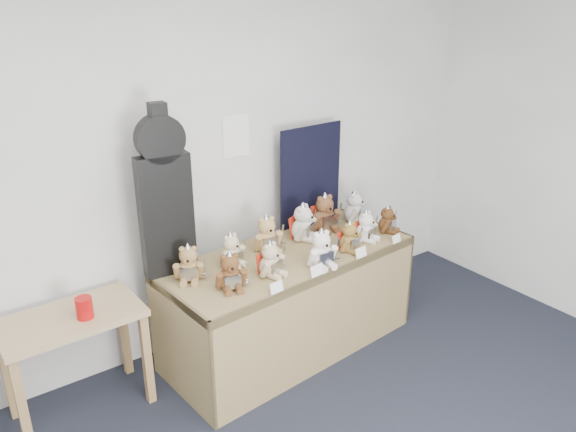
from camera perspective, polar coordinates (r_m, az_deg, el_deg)
room_shell at (r=3.99m, az=-5.27°, el=8.09°), size 6.00×6.00×6.00m
display_table at (r=3.93m, az=0.85°, el=-6.35°), size 1.87×0.90×0.75m
side_table at (r=3.65m, az=-21.02°, el=-11.07°), size 0.82×0.47×0.68m
guitar_case at (r=3.53m, az=-12.43°, el=2.22°), size 0.34×0.12×1.10m
navy_board at (r=4.31m, az=2.33°, el=4.15°), size 0.58×0.05×0.77m
red_cup at (r=3.50m, az=-19.98°, el=-8.76°), size 0.10×0.10×0.13m
teddy_front_far_left at (r=3.44m, az=-5.86°, el=-5.77°), size 0.22×0.20×0.27m
teddy_front_left at (r=3.58m, az=-1.78°, el=-4.57°), size 0.22×0.20×0.26m
teddy_front_centre at (r=3.70m, az=3.44°, el=-3.48°), size 0.23×0.20×0.28m
teddy_front_right at (r=3.94m, az=6.30°, el=-2.23°), size 0.20×0.18×0.24m
teddy_front_far_right at (r=4.12m, az=7.93°, el=-1.16°), size 0.21×0.19×0.25m
teddy_front_end at (r=4.29m, az=10.08°, el=-0.45°), size 0.19×0.18×0.23m
teddy_back_left at (r=3.72m, az=-5.75°, el=-3.57°), size 0.21×0.19×0.26m
teddy_back_centre_left at (r=3.91m, az=-2.14°, el=-1.98°), size 0.24×0.20×0.29m
teddy_back_centre_right at (r=4.09m, az=1.58°, el=-0.79°), size 0.25×0.24×0.30m
teddy_back_right at (r=4.26m, az=3.77°, el=0.20°), size 0.26×0.22×0.31m
teddy_back_end at (r=4.45m, az=6.77°, el=0.84°), size 0.23×0.23×0.28m
teddy_back_far_left at (r=3.57m, az=-10.04°, el=-4.93°), size 0.21×0.22×0.27m
entry_card_a at (r=3.41m, az=-1.17°, el=-7.25°), size 0.10×0.03×0.07m
entry_card_b at (r=3.60m, az=2.95°, el=-5.54°), size 0.10×0.03×0.07m
entry_card_c at (r=3.87m, az=7.42°, el=-3.69°), size 0.10×0.03×0.07m
entry_card_d at (r=4.13m, az=10.95°, el=-2.27°), size 0.08×0.03×0.06m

